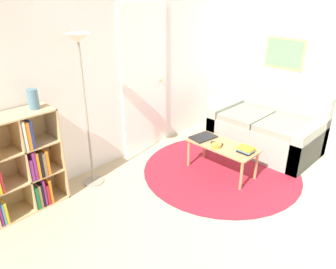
% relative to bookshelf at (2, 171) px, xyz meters
% --- Properties ---
extents(ground_plane, '(14.00, 14.00, 0.00)m').
position_rel_bookshelf_xyz_m(ground_plane, '(1.48, -2.56, -0.54)').
color(ground_plane, tan).
extents(wall_back, '(7.70, 0.11, 2.60)m').
position_rel_bookshelf_xyz_m(wall_back, '(1.50, 0.21, 0.75)').
color(wall_back, silver).
rests_on(wall_back, ground_plane).
extents(wall_right, '(0.08, 5.75, 2.60)m').
position_rel_bookshelf_xyz_m(wall_right, '(3.85, -1.19, 0.76)').
color(wall_right, silver).
rests_on(wall_right, ground_plane).
extents(rug, '(2.09, 2.09, 0.01)m').
position_rel_bookshelf_xyz_m(rug, '(2.36, -1.08, -0.54)').
color(rug, maroon).
rests_on(rug, ground_plane).
extents(bookshelf, '(1.19, 0.34, 1.11)m').
position_rel_bookshelf_xyz_m(bookshelf, '(0.00, 0.00, 0.00)').
color(bookshelf, tan).
rests_on(bookshelf, ground_plane).
extents(floor_lamp, '(0.27, 0.27, 1.83)m').
position_rel_bookshelf_xyz_m(floor_lamp, '(0.99, -0.09, 0.96)').
color(floor_lamp, gray).
rests_on(floor_lamp, ground_plane).
extents(couch, '(0.93, 1.50, 0.88)m').
position_rel_bookshelf_xyz_m(couch, '(3.41, -1.16, -0.25)').
color(couch, gray).
rests_on(couch, ground_plane).
extents(coffee_table, '(0.42, 0.92, 0.41)m').
position_rel_bookshelf_xyz_m(coffee_table, '(2.32, -1.10, -0.18)').
color(coffee_table, '#AD7F51').
rests_on(coffee_table, ground_plane).
extents(laptop, '(0.37, 0.28, 0.02)m').
position_rel_bookshelf_xyz_m(laptop, '(2.30, -0.80, -0.12)').
color(laptop, black).
rests_on(laptop, coffee_table).
extents(bowl, '(0.13, 0.13, 0.04)m').
position_rel_bookshelf_xyz_m(bowl, '(2.20, -1.09, -0.11)').
color(bowl, orange).
rests_on(bowl, coffee_table).
extents(book_stack_on_table, '(0.16, 0.18, 0.08)m').
position_rel_bookshelf_xyz_m(book_stack_on_table, '(2.34, -1.44, -0.09)').
color(book_stack_on_table, black).
rests_on(book_stack_on_table, coffee_table).
extents(remote, '(0.08, 0.16, 0.02)m').
position_rel_bookshelf_xyz_m(remote, '(2.27, -1.05, -0.12)').
color(remote, black).
rests_on(remote, coffee_table).
extents(vase_on_shelf, '(0.11, 0.11, 0.21)m').
position_rel_bookshelf_xyz_m(vase_on_shelf, '(0.44, -0.01, 0.68)').
color(vase_on_shelf, slate).
rests_on(vase_on_shelf, bookshelf).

